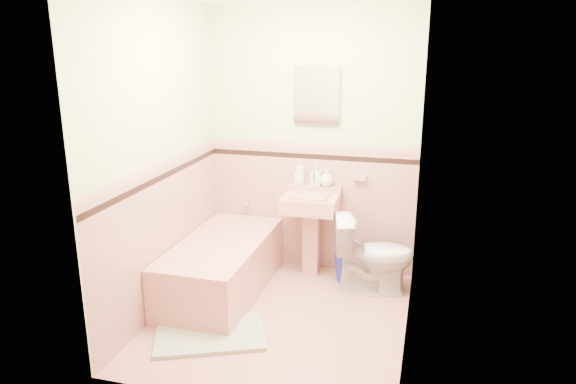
% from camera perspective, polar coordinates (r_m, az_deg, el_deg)
% --- Properties ---
extents(floor, '(2.20, 2.20, 0.00)m').
position_cam_1_polar(floor, '(4.48, -0.86, -13.27)').
color(floor, tan).
rests_on(floor, ground).
extents(wall_back, '(2.50, 0.00, 2.50)m').
position_cam_1_polar(wall_back, '(5.06, 2.54, 5.28)').
color(wall_back, '#F9EECB').
rests_on(wall_back, ground).
extents(wall_front, '(2.50, 0.00, 2.50)m').
position_cam_1_polar(wall_front, '(3.02, -6.75, -2.24)').
color(wall_front, '#F9EECB').
rests_on(wall_front, ground).
extents(wall_left, '(0.00, 2.50, 2.50)m').
position_cam_1_polar(wall_left, '(4.40, -13.58, 3.21)').
color(wall_left, '#F9EECB').
rests_on(wall_left, ground).
extents(wall_right, '(0.00, 2.50, 2.50)m').
position_cam_1_polar(wall_right, '(3.87, 13.45, 1.51)').
color(wall_right, '#F9EECB').
rests_on(wall_right, ground).
extents(wainscot_back, '(2.00, 0.00, 2.00)m').
position_cam_1_polar(wainscot_back, '(5.21, 2.42, -1.78)').
color(wainscot_back, tan).
rests_on(wainscot_back, ground).
extents(wainscot_front, '(2.00, 0.00, 2.00)m').
position_cam_1_polar(wainscot_front, '(3.29, -6.29, -13.01)').
color(wainscot_front, tan).
rests_on(wainscot_front, ground).
extents(wainscot_left, '(0.00, 2.20, 2.20)m').
position_cam_1_polar(wainscot_left, '(4.57, -12.92, -4.76)').
color(wainscot_left, tan).
rests_on(wainscot_left, ground).
extents(wainscot_right, '(0.00, 2.20, 2.20)m').
position_cam_1_polar(wainscot_right, '(4.08, 12.69, -7.36)').
color(wainscot_right, tan).
rests_on(wainscot_right, ground).
extents(accent_back, '(2.00, 0.00, 2.00)m').
position_cam_1_polar(accent_back, '(5.07, 2.47, 3.80)').
color(accent_back, black).
rests_on(accent_back, ground).
extents(accent_front, '(2.00, 0.00, 2.00)m').
position_cam_1_polar(accent_front, '(3.08, -6.55, -4.44)').
color(accent_front, black).
rests_on(accent_front, ground).
extents(accent_left, '(0.00, 2.20, 2.20)m').
position_cam_1_polar(accent_left, '(4.42, -13.27, 1.56)').
color(accent_left, black).
rests_on(accent_left, ground).
extents(accent_right, '(0.00, 2.20, 2.20)m').
position_cam_1_polar(accent_right, '(3.90, 13.06, -0.32)').
color(accent_right, black).
rests_on(accent_right, ground).
extents(cap_back, '(2.00, 0.00, 2.00)m').
position_cam_1_polar(cap_back, '(5.05, 2.49, 4.91)').
color(cap_back, tan).
rests_on(cap_back, ground).
extents(cap_front, '(2.00, 0.00, 2.00)m').
position_cam_1_polar(cap_front, '(3.04, -6.60, -2.68)').
color(cap_front, tan).
rests_on(cap_front, ground).
extents(cap_left, '(0.00, 2.20, 2.20)m').
position_cam_1_polar(cap_left, '(4.39, -13.35, 2.82)').
color(cap_left, tan).
rests_on(cap_left, ground).
extents(cap_right, '(0.00, 2.20, 2.20)m').
position_cam_1_polar(cap_right, '(3.88, 13.15, 1.10)').
color(cap_right, tan).
rests_on(cap_right, ground).
extents(bathtub, '(0.70, 1.50, 0.45)m').
position_cam_1_polar(bathtub, '(4.84, -7.03, -8.05)').
color(bathtub, tan).
rests_on(bathtub, floor).
extents(tub_faucet, '(0.04, 0.12, 0.04)m').
position_cam_1_polar(tub_faucet, '(5.33, -4.28, -1.05)').
color(tub_faucet, silver).
rests_on(tub_faucet, wall_back).
extents(sink, '(0.51, 0.48, 0.80)m').
position_cam_1_polar(sink, '(5.05, 2.37, -4.76)').
color(sink, tan).
rests_on(sink, floor).
extents(sink_faucet, '(0.02, 0.02, 0.10)m').
position_cam_1_polar(sink_faucet, '(5.02, 2.80, 1.68)').
color(sink_faucet, silver).
rests_on(sink_faucet, sink).
extents(medicine_cabinet, '(0.37, 0.04, 0.46)m').
position_cam_1_polar(medicine_cabinet, '(4.96, 3.10, 10.31)').
color(medicine_cabinet, white).
rests_on(medicine_cabinet, wall_back).
extents(soap_dish, '(0.12, 0.07, 0.04)m').
position_cam_1_polar(soap_dish, '(5.01, 7.65, 1.52)').
color(soap_dish, tan).
rests_on(soap_dish, wall_back).
extents(soap_bottle_left, '(0.11, 0.11, 0.24)m').
position_cam_1_polar(soap_bottle_left, '(5.08, 1.30, 2.14)').
color(soap_bottle_left, '#B2B2B2').
rests_on(soap_bottle_left, sink).
extents(soap_bottle_mid, '(0.10, 0.10, 0.20)m').
position_cam_1_polar(soap_bottle_mid, '(5.06, 2.98, 1.80)').
color(soap_bottle_mid, '#B2B2B2').
rests_on(soap_bottle_mid, sink).
extents(soap_bottle_right, '(0.17, 0.17, 0.17)m').
position_cam_1_polar(soap_bottle_right, '(5.04, 4.12, 1.56)').
color(soap_bottle_right, '#B2B2B2').
rests_on(soap_bottle_right, sink).
extents(tube, '(0.04, 0.04, 0.12)m').
position_cam_1_polar(tube, '(5.11, 0.86, 1.52)').
color(tube, white).
rests_on(tube, sink).
extents(toilet, '(0.76, 0.53, 0.70)m').
position_cam_1_polar(toilet, '(4.82, 9.11, -6.62)').
color(toilet, white).
rests_on(toilet, floor).
extents(bucket, '(0.32, 0.32, 0.28)m').
position_cam_1_polar(bucket, '(5.08, 6.50, -7.92)').
color(bucket, '#1C22AB').
rests_on(bucket, floor).
extents(bath_mat, '(0.97, 0.83, 0.03)m').
position_cam_1_polar(bath_mat, '(4.27, -8.31, -14.80)').
color(bath_mat, '#98AC8F').
rests_on(bath_mat, floor).
extents(shoe, '(0.18, 0.12, 0.06)m').
position_cam_1_polar(shoe, '(4.37, -9.79, -13.35)').
color(shoe, '#BF1E59').
rests_on(shoe, bath_mat).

